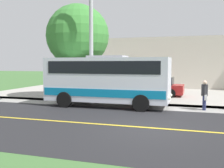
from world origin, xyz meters
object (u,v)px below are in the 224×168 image
at_px(tree_curbside, 78,36).
at_px(commercial_building, 192,63).
at_px(street_light_pole, 90,26).
at_px(parked_car_near, 155,87).
at_px(shuttle_bus_front, 108,79).
at_px(pedestrian_waiting, 205,94).

bearing_deg(tree_curbside, commercial_building, 150.44).
relative_size(street_light_pole, parked_car_near, 1.96).
distance_m(shuttle_bus_front, pedestrian_waiting, 5.48).
bearing_deg(parked_car_near, street_light_pole, -30.77).
bearing_deg(commercial_building, shuttle_bus_front, -15.68).
bearing_deg(parked_car_near, pedestrian_waiting, 31.20).
bearing_deg(parked_car_near, shuttle_bus_front, -19.23).
distance_m(pedestrian_waiting, parked_car_near, 6.52).
bearing_deg(tree_curbside, street_light_pole, 38.28).
bearing_deg(pedestrian_waiting, street_light_pole, -90.90).
xyz_separation_m(tree_curbside, commercial_building, (-14.00, 7.94, -1.92)).
height_order(parked_car_near, commercial_building, commercial_building).
xyz_separation_m(pedestrian_waiting, tree_curbside, (-2.62, -8.62, 3.64)).
bearing_deg(tree_curbside, shuttle_bus_front, 47.94).
distance_m(pedestrian_waiting, street_light_pole, 7.71).
relative_size(shuttle_bus_front, street_light_pole, 0.83).
xyz_separation_m(street_light_pole, tree_curbside, (-2.51, -1.98, -0.28)).
distance_m(shuttle_bus_front, parked_car_near, 6.26).
xyz_separation_m(shuttle_bus_front, street_light_pole, (-0.37, -1.22, 3.14)).
bearing_deg(commercial_building, parked_car_near, -13.74).
relative_size(parked_car_near, commercial_building, 0.22).
xyz_separation_m(shuttle_bus_front, tree_curbside, (-2.89, -3.20, 2.86)).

